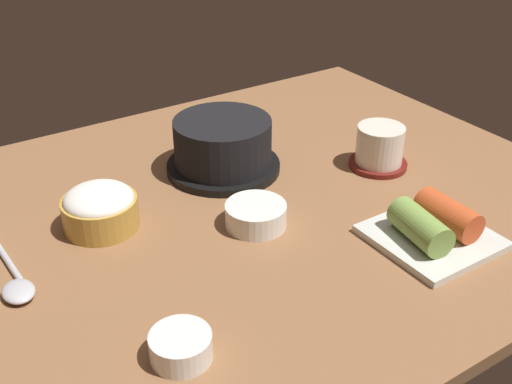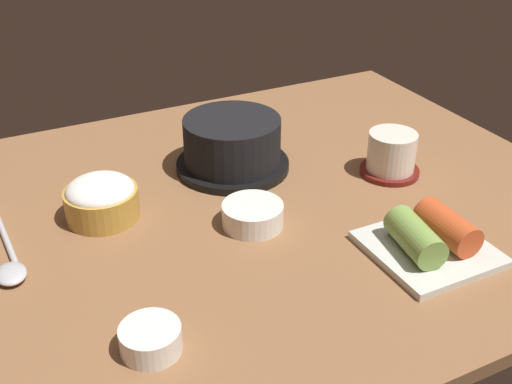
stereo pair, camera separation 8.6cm
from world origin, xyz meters
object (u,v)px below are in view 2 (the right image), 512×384
object	(u,v)px
rice_bowl	(101,198)
spoon	(9,260)
stone_pot	(232,144)
tea_cup_with_saucer	(391,154)
side_bowl_near	(151,338)
banchan_cup_center	(249,215)
kimchi_plate	(430,239)

from	to	relation	value
rice_bowl	spoon	bearing A→B (deg)	-157.57
stone_pot	rice_bowl	world-z (taller)	stone_pot
tea_cup_with_saucer	side_bowl_near	xyz separation A→B (cm)	(-44.57, -19.60, -1.75)
tea_cup_with_saucer	banchan_cup_center	bearing A→B (deg)	-172.16
kimchi_plate	banchan_cup_center	bearing A→B (deg)	138.43
rice_bowl	kimchi_plate	world-z (taller)	rice_bowl
tea_cup_with_saucer	spoon	size ratio (longest dim) A/B	0.45
stone_pot	tea_cup_with_saucer	xyz separation A→B (cm)	(20.74, -12.24, -0.86)
side_bowl_near	spoon	size ratio (longest dim) A/B	0.32
tea_cup_with_saucer	spoon	world-z (taller)	tea_cup_with_saucer
rice_bowl	spoon	distance (cm)	14.31
banchan_cup_center	spoon	xyz separation A→B (cm)	(-29.84, 5.50, -1.08)
stone_pot	side_bowl_near	world-z (taller)	stone_pot
stone_pot	kimchi_plate	size ratio (longest dim) A/B	1.22
tea_cup_with_saucer	side_bowl_near	world-z (taller)	tea_cup_with_saucer
tea_cup_with_saucer	kimchi_plate	size ratio (longest dim) A/B	0.63
tea_cup_with_saucer	kimchi_plate	world-z (taller)	tea_cup_with_saucer
side_bowl_near	spoon	bearing A→B (deg)	116.73
rice_bowl	side_bowl_near	distance (cm)	27.08
tea_cup_with_saucer	kimchi_plate	bearing A→B (deg)	-113.54
stone_pot	tea_cup_with_saucer	size ratio (longest dim) A/B	1.93
rice_bowl	kimchi_plate	bearing A→B (deg)	-37.58
rice_bowl	side_bowl_near	xyz separation A→B (cm)	(-2.19, -26.96, -1.42)
kimchi_plate	spoon	distance (cm)	51.62
side_bowl_near	spoon	distance (cm)	24.17
kimchi_plate	spoon	xyz separation A→B (cm)	(-47.19, 20.88, -1.38)
stone_pot	spoon	bearing A→B (deg)	-163.50
rice_bowl	spoon	xyz separation A→B (cm)	(-13.05, -5.39, -2.36)
spoon	kimchi_plate	bearing A→B (deg)	-23.87
stone_pot	tea_cup_with_saucer	bearing A→B (deg)	-30.55
tea_cup_with_saucer	side_bowl_near	bearing A→B (deg)	-156.26
tea_cup_with_saucer	spoon	distance (cm)	55.53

